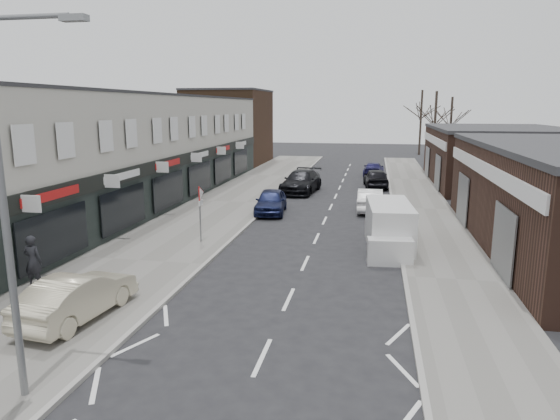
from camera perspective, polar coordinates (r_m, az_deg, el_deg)
The scene contains 19 objects.
ground at distance 11.67m, azimuth -4.36°, elevation -20.97°, with size 160.00×160.00×0.00m, color black.
pavement_left at distance 33.42m, azimuth -5.77°, elevation 0.88°, with size 5.50×64.00×0.12m, color slate.
pavement_right at distance 32.23m, azimuth 16.06°, elevation 0.07°, with size 3.50×64.00×0.12m, color slate.
shop_terrace_left at distance 33.27m, azimuth -18.44°, elevation 6.36°, with size 8.00×41.00×7.10m, color #BAB5A9.
brick_block_far at distance 56.85m, azimuth -5.84°, elevation 9.31°, with size 8.00×10.00×8.00m, color #402B1B.
right_unit_far at distance 44.75m, azimuth 23.53°, elevation 5.53°, with size 10.00×16.00×4.50m, color #3A221A.
tree_far_a at distance 58.16m, azimuth 17.01°, elevation 4.96°, with size 3.60×3.60×8.00m, color #382D26, non-canonical shape.
tree_far_b at distance 64.39m, azimuth 18.68°, elevation 5.46°, with size 3.60×3.60×7.50m, color #382D26, non-canonical shape.
tree_far_c at distance 70.00m, azimuth 15.58°, elevation 6.10°, with size 3.60×3.60×8.50m, color #382D26, non-canonical shape.
street_lamp at distance 11.37m, azimuth -28.51°, elevation 1.81°, with size 2.23×0.22×8.00m.
warning_sign at distance 23.20m, azimuth -9.08°, elevation 1.38°, with size 0.12×0.80×2.70m.
white_van at distance 23.02m, azimuth 12.34°, elevation -1.96°, with size 2.19×5.40×2.05m.
sedan_on_pavement at distance 16.11m, azimuth -22.14°, elevation -9.12°, with size 1.45×4.16×1.37m, color beige.
pedestrian at distance 19.42m, azimuth -26.40°, elevation -5.25°, with size 0.67×0.44×1.84m, color black.
parked_car_left_a at distance 30.02m, azimuth -1.06°, elevation 0.99°, with size 1.71×4.24×1.45m, color #141A3F.
parked_car_left_b at distance 37.45m, azimuth 2.43°, elevation 3.27°, with size 2.29×5.64×1.64m, color black.
parked_car_right_a at distance 31.17m, azimuth 10.26°, elevation 1.15°, with size 1.47×4.22×1.39m, color silver.
parked_car_right_b at distance 40.49m, azimuth 10.91°, elevation 3.61°, with size 1.78×4.43×1.51m, color black.
parked_car_right_c at distance 47.26m, azimuth 10.63°, elevation 4.60°, with size 1.77×4.36×1.27m, color #171543.
Camera 1 is at (2.64, -9.47, 6.29)m, focal length 32.00 mm.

